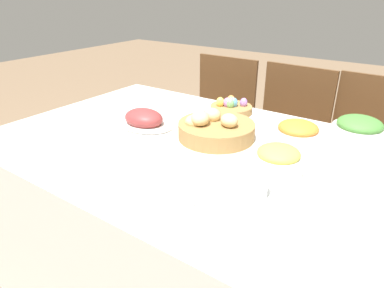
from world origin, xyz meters
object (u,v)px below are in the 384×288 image
at_px(carrot_bowl, 298,132).
at_px(chair_far_right, 362,156).
at_px(egg_basket, 231,108).
at_px(fork, 119,181).
at_px(bread_basket, 215,129).
at_px(dinner_plate, 156,195).
at_px(pineapple_bowl, 278,161).
at_px(spoon, 208,218).
at_px(knife, 198,214).
at_px(butter_dish, 129,145).
at_px(ham_platter, 144,119).
at_px(green_salad_bowl, 359,130).
at_px(drinking_cup, 256,182).
at_px(chair_far_center, 284,138).
at_px(chair_far_left, 216,121).

bearing_deg(carrot_bowl, chair_far_right, 74.43).
bearing_deg(egg_basket, fork, -87.95).
distance_m(bread_basket, dinner_plate, 0.46).
distance_m(pineapple_bowl, spoon, 0.32).
xyz_separation_m(egg_basket, knife, (0.31, -0.74, -0.02)).
bearing_deg(butter_dish, bread_basket, 53.20).
bearing_deg(ham_platter, chair_far_right, 47.10).
bearing_deg(green_salad_bowl, butter_dish, -140.51).
distance_m(egg_basket, spoon, 0.81).
distance_m(knife, drinking_cup, 0.18).
distance_m(chair_far_right, bread_basket, 0.93).
xyz_separation_m(egg_basket, carrot_bowl, (0.36, -0.14, 0.01)).
bearing_deg(drinking_cup, butter_dish, 177.34).
bearing_deg(knife, chair_far_center, 102.21).
relative_size(chair_far_right, spoon, 5.36).
relative_size(chair_far_right, bread_basket, 2.97).
bearing_deg(fork, bread_basket, 84.47).
height_order(bread_basket, butter_dish, bread_basket).
bearing_deg(knife, dinner_plate, -177.41).
xyz_separation_m(chair_far_left, spoon, (0.70, -1.21, 0.27)).
height_order(ham_platter, carrot_bowl, carrot_bowl).
distance_m(egg_basket, fork, 0.74).
bearing_deg(knife, bread_basket, 119.12).
bearing_deg(butter_dish, carrot_bowl, 41.65).
bearing_deg(ham_platter, pineapple_bowl, -6.78).
xyz_separation_m(egg_basket, spoon, (0.34, -0.74, -0.02)).
bearing_deg(carrot_bowl, knife, -94.69).
height_order(fork, spoon, same).
bearing_deg(chair_far_right, ham_platter, -129.17).
height_order(pineapple_bowl, fork, pineapple_bowl).
xyz_separation_m(ham_platter, pineapple_bowl, (0.63, -0.07, 0.02)).
bearing_deg(pineapple_bowl, ham_platter, 173.22).
xyz_separation_m(green_salad_bowl, dinner_plate, (-0.38, -0.73, -0.04)).
height_order(chair_far_right, bread_basket, chair_far_right).
xyz_separation_m(chair_far_center, knife, (0.21, -1.21, 0.27)).
bearing_deg(chair_far_right, fork, -108.97).
bearing_deg(chair_far_center, butter_dish, -98.08).
bearing_deg(bread_basket, butter_dish, -126.80).
relative_size(dinner_plate, fork, 1.45).
height_order(egg_basket, drinking_cup, drinking_cup).
bearing_deg(ham_platter, spoon, -34.41).
bearing_deg(chair_far_right, knife, -96.53).
relative_size(egg_basket, ham_platter, 0.70).
bearing_deg(spoon, bread_basket, 116.94).
height_order(spoon, drinking_cup, drinking_cup).
bearing_deg(drinking_cup, chair_far_right, 82.73).
relative_size(fork, drinking_cup, 1.65).
height_order(chair_far_right, butter_dish, chair_far_right).
distance_m(bread_basket, knife, 0.50).
bearing_deg(chair_far_left, drinking_cup, -53.58).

